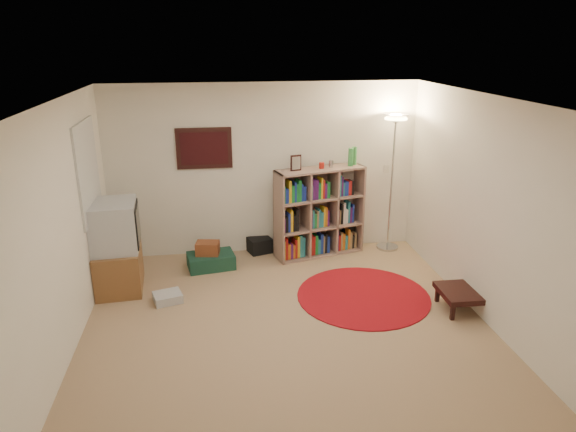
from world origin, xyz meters
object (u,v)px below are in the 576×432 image
object	(u,v)px
floor_fan	(352,235)
tv_stand	(117,248)
bookshelf	(318,213)
floor_lamp	(395,138)
suitcase	(211,261)
side_table	(464,293)

from	to	relation	value
floor_fan	tv_stand	xyz separation A→B (m)	(-3.32, -0.89, 0.36)
bookshelf	floor_lamp	size ratio (longest dim) A/B	0.76
floor_fan	suitcase	xyz separation A→B (m)	(-2.16, -0.44, -0.10)
floor_lamp	tv_stand	bearing A→B (deg)	-168.80
tv_stand	suitcase	size ratio (longest dim) A/B	1.67
floor_lamp	floor_fan	bearing A→B (deg)	166.43
tv_stand	floor_lamp	bearing A→B (deg)	6.93
tv_stand	side_table	bearing A→B (deg)	-20.39
floor_fan	suitcase	size ratio (longest dim) A/B	0.58
tv_stand	suitcase	bearing A→B (deg)	16.89
floor_fan	side_table	size ratio (longest dim) A/B	0.71
floor_lamp	side_table	world-z (taller)	floor_lamp
bookshelf	suitcase	bearing A→B (deg)	174.94
floor_lamp	suitcase	size ratio (longest dim) A/B	2.96
bookshelf	floor_fan	xyz separation A→B (m)	(0.57, 0.18, -0.43)
bookshelf	floor_fan	bearing A→B (deg)	2.30
bookshelf	tv_stand	distance (m)	2.84
suitcase	side_table	bearing A→B (deg)	-38.34
tv_stand	side_table	size ratio (longest dim) A/B	2.05
floor_fan	suitcase	world-z (taller)	floor_fan
floor_lamp	floor_fan	size ratio (longest dim) A/B	5.10
bookshelf	tv_stand	xyz separation A→B (m)	(-2.74, -0.72, -0.08)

